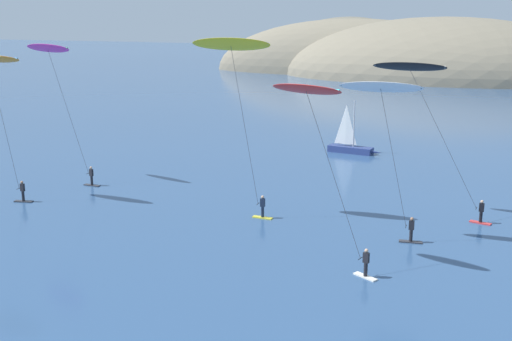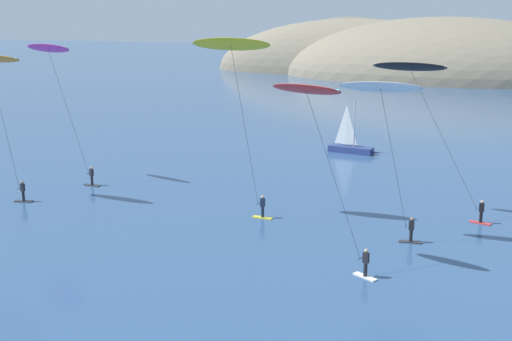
% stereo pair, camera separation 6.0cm
% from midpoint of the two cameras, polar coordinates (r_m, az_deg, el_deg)
% --- Properties ---
extents(headland_island, '(126.02, 62.03, 28.33)m').
position_cam_midpoint_polar(headland_island, '(169.41, 14.16, 8.34)').
color(headland_island, '#6B6656').
rests_on(headland_island, ground).
extents(sailboat_near, '(5.96, 1.90, 5.70)m').
position_cam_midpoint_polar(sailboat_near, '(69.61, 8.69, 2.06)').
color(sailboat_near, navy).
rests_on(sailboat_near, ground).
extents(kitesurfer_magenta, '(8.08, 2.29, 12.11)m').
position_cam_midpoint_polar(kitesurfer_magenta, '(59.10, -17.70, 9.45)').
color(kitesurfer_magenta, '#2D2D33').
rests_on(kitesurfer_magenta, ground).
extents(kitesurfer_black, '(9.11, 1.36, 11.27)m').
position_cam_midpoint_polar(kitesurfer_black, '(47.34, 14.10, 7.72)').
color(kitesurfer_black, red).
rests_on(kitesurfer_black, ground).
extents(kitesurfer_red, '(7.14, 2.60, 10.76)m').
position_cam_midpoint_polar(kitesurfer_red, '(36.46, 5.02, 5.72)').
color(kitesurfer_red, silver).
rests_on(kitesurfer_red, ground).
extents(kitesurfer_white, '(5.85, 1.54, 10.49)m').
position_cam_midpoint_polar(kitesurfer_white, '(41.34, 11.28, 6.18)').
color(kitesurfer_white, '#2D2D33').
rests_on(kitesurfer_white, ground).
extents(kitesurfer_yellow, '(6.04, 1.98, 13.01)m').
position_cam_midpoint_polar(kitesurfer_yellow, '(45.48, -2.03, 10.22)').
color(kitesurfer_yellow, yellow).
rests_on(kitesurfer_yellow, ground).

